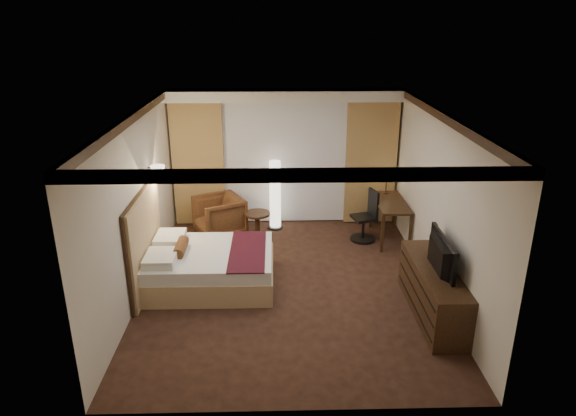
{
  "coord_description": "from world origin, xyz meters",
  "views": [
    {
      "loc": [
        -0.2,
        -7.15,
        4.0
      ],
      "look_at": [
        0.0,
        0.4,
        1.15
      ],
      "focal_mm": 32.0,
      "sensor_mm": 36.0,
      "label": 1
    }
  ],
  "objects_px": {
    "dresser": "(433,291)",
    "armchair": "(219,214)",
    "floor_lamp": "(275,195)",
    "desk": "(389,220)",
    "side_table": "(257,226)",
    "office_chair": "(364,216)",
    "television": "(436,248)",
    "bed": "(211,267)"
  },
  "relations": [
    {
      "from": "armchair",
      "to": "desk",
      "type": "height_order",
      "value": "armchair"
    },
    {
      "from": "desk",
      "to": "office_chair",
      "type": "height_order",
      "value": "office_chair"
    },
    {
      "from": "dresser",
      "to": "office_chair",
      "type": "bearing_deg",
      "value": 102.0
    },
    {
      "from": "side_table",
      "to": "office_chair",
      "type": "xyz_separation_m",
      "value": [
        1.99,
        -0.09,
        0.22
      ]
    },
    {
      "from": "desk",
      "to": "floor_lamp",
      "type": "bearing_deg",
      "value": 164.85
    },
    {
      "from": "armchair",
      "to": "floor_lamp",
      "type": "bearing_deg",
      "value": 79.51
    },
    {
      "from": "desk",
      "to": "side_table",
      "type": "bearing_deg",
      "value": 179.12
    },
    {
      "from": "dresser",
      "to": "television",
      "type": "xyz_separation_m",
      "value": [
        -0.03,
        -0.0,
        0.67
      ]
    },
    {
      "from": "dresser",
      "to": "television",
      "type": "distance_m",
      "value": 0.67
    },
    {
      "from": "bed",
      "to": "desk",
      "type": "relative_size",
      "value": 1.55
    },
    {
      "from": "television",
      "to": "floor_lamp",
      "type": "bearing_deg",
      "value": 34.51
    },
    {
      "from": "side_table",
      "to": "office_chair",
      "type": "distance_m",
      "value": 2.0
    },
    {
      "from": "office_chair",
      "to": "bed",
      "type": "bearing_deg",
      "value": -165.1
    },
    {
      "from": "bed",
      "to": "office_chair",
      "type": "bearing_deg",
      "value": 31.15
    },
    {
      "from": "side_table",
      "to": "floor_lamp",
      "type": "distance_m",
      "value": 0.77
    },
    {
      "from": "desk",
      "to": "television",
      "type": "xyz_separation_m",
      "value": [
        0.02,
        -2.64,
        0.66
      ]
    },
    {
      "from": "office_chair",
      "to": "television",
      "type": "bearing_deg",
      "value": -94.89
    },
    {
      "from": "desk",
      "to": "television",
      "type": "relative_size",
      "value": 1.19
    },
    {
      "from": "television",
      "to": "armchair",
      "type": "bearing_deg",
      "value": 48.77
    },
    {
      "from": "bed",
      "to": "television",
      "type": "distance_m",
      "value": 3.42
    },
    {
      "from": "armchair",
      "to": "side_table",
      "type": "relative_size",
      "value": 1.58
    },
    {
      "from": "side_table",
      "to": "television",
      "type": "distance_m",
      "value": 3.75
    },
    {
      "from": "television",
      "to": "desk",
      "type": "bearing_deg",
      "value": 0.99
    },
    {
      "from": "dresser",
      "to": "television",
      "type": "bearing_deg",
      "value": -180.0
    },
    {
      "from": "floor_lamp",
      "to": "bed",
      "type": "bearing_deg",
      "value": -114.39
    },
    {
      "from": "desk",
      "to": "bed",
      "type": "bearing_deg",
      "value": -152.31
    },
    {
      "from": "side_table",
      "to": "floor_lamp",
      "type": "relative_size",
      "value": 0.39
    },
    {
      "from": "side_table",
      "to": "office_chair",
      "type": "height_order",
      "value": "office_chair"
    },
    {
      "from": "floor_lamp",
      "to": "desk",
      "type": "bearing_deg",
      "value": -15.15
    },
    {
      "from": "dresser",
      "to": "desk",
      "type": "bearing_deg",
      "value": 91.08
    },
    {
      "from": "dresser",
      "to": "side_table",
      "type": "bearing_deg",
      "value": 133.49
    },
    {
      "from": "television",
      "to": "side_table",
      "type": "bearing_deg",
      "value": 43.7
    },
    {
      "from": "desk",
      "to": "dresser",
      "type": "relative_size",
      "value": 0.67
    },
    {
      "from": "dresser",
      "to": "armchair",
      "type": "bearing_deg",
      "value": 138.48
    },
    {
      "from": "bed",
      "to": "desk",
      "type": "height_order",
      "value": "desk"
    },
    {
      "from": "side_table",
      "to": "desk",
      "type": "bearing_deg",
      "value": -0.88
    },
    {
      "from": "armchair",
      "to": "dresser",
      "type": "height_order",
      "value": "armchair"
    },
    {
      "from": "floor_lamp",
      "to": "office_chair",
      "type": "distance_m",
      "value": 1.78
    },
    {
      "from": "bed",
      "to": "television",
      "type": "relative_size",
      "value": 1.84
    },
    {
      "from": "bed",
      "to": "floor_lamp",
      "type": "height_order",
      "value": "floor_lamp"
    },
    {
      "from": "floor_lamp",
      "to": "desk",
      "type": "relative_size",
      "value": 1.11
    },
    {
      "from": "desk",
      "to": "office_chair",
      "type": "distance_m",
      "value": 0.52
    }
  ]
}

